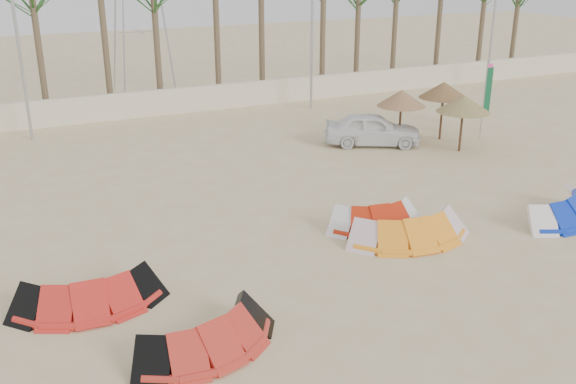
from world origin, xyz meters
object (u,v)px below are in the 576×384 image
parasol_left (401,98)px  kite_orange (404,224)px  parasol_right (444,90)px  car (373,129)px  kite_red_mid (203,328)px  kite_red_left (86,287)px  parasol_mid (464,104)px  kite_red_right (372,213)px  kite_blue (555,204)px

parasol_left → kite_orange: bearing=-123.8°
parasol_left → parasol_right: size_ratio=0.92×
parasol_left → car: 1.78m
kite_red_mid → kite_red_left: bearing=124.5°
parasol_mid → parasol_left: bearing=130.2°
kite_red_right → car: 8.82m
parasol_mid → kite_blue: bearing=-105.5°
kite_orange → parasol_right: bearing=46.7°
car → parasol_mid: bearing=-101.7°
kite_red_right → kite_blue: same height
kite_red_mid → kite_red_right: (6.64, 3.82, -0.00)m
kite_red_mid → car: bearing=44.7°
parasol_mid → car: size_ratio=0.58×
kite_blue → parasol_mid: parasol_mid is taller
parasol_right → kite_orange: bearing=-133.3°
kite_red_mid → kite_red_right: 7.66m
kite_red_mid → kite_blue: (12.27, 1.97, 0.00)m
kite_red_left → kite_red_mid: size_ratio=0.98×
kite_red_right → parasol_left: 9.34m
kite_red_left → kite_red_mid: 3.46m
kite_red_left → parasol_mid: (16.16, 6.06, 1.60)m
parasol_left → car: size_ratio=0.58×
parasol_mid → car: bearing=140.3°
kite_red_left → kite_red_right: 8.66m
parasol_right → kite_red_left: bearing=-154.6°
kite_red_right → parasol_left: bearing=50.3°
kite_blue → parasol_left: parasol_left is taller
kite_red_mid → parasol_left: 16.68m
kite_red_left → car: (13.34, 8.40, 0.28)m
kite_orange → kite_blue: 5.28m
kite_red_mid → car: 16.00m
parasol_mid → kite_red_left: bearing=-159.4°
kite_blue → kite_red_mid: bearing=-170.9°
kite_orange → kite_red_mid: bearing=-158.9°
parasol_right → car: size_ratio=0.63×
kite_orange → parasol_mid: parasol_mid is taller
kite_red_left → parasol_right: 18.40m
parasol_left → car: parasol_left is taller
kite_red_left → kite_blue: bearing=-3.5°
kite_red_mid → car: size_ratio=0.88×
kite_red_right → parasol_right: size_ratio=1.24×
kite_red_right → parasol_left: (5.88, 7.08, 1.60)m
kite_red_left → kite_blue: size_ratio=0.94×
kite_red_left → kite_orange: (9.00, -0.13, 0.00)m
kite_red_right → kite_blue: bearing=-18.2°
kite_red_left → kite_red_right: bearing=6.4°
kite_blue → car: 9.33m
kite_blue → parasol_right: size_ratio=1.46×
kite_blue → parasol_left: bearing=88.4°
kite_orange → car: (4.33, 8.54, 0.28)m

